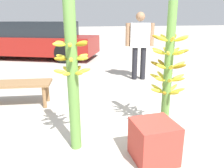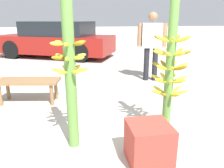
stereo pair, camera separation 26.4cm
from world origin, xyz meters
TOP-DOWN VIEW (x-y plane):
  - ground_plane at (0.00, 0.00)m, footprint 80.00×80.00m
  - banana_stalk_left at (-0.59, 0.18)m, footprint 0.39×0.39m
  - banana_stalk_center at (0.56, 0.23)m, footprint 0.45×0.45m
  - vendor_person at (1.24, 2.73)m, footprint 0.67×0.31m
  - market_bench at (-1.35, 1.71)m, footprint 1.12×0.60m
  - parked_car at (-1.17, 6.55)m, footprint 4.67×3.40m
  - produce_crate at (0.16, -0.26)m, footprint 0.42×0.42m

SIDE VIEW (x-z plane):
  - ground_plane at x=0.00m, z-range 0.00..0.00m
  - produce_crate at x=0.16m, z-range 0.00..0.42m
  - market_bench at x=-1.35m, z-range 0.14..0.55m
  - parked_car at x=-1.17m, z-range -0.02..1.31m
  - banana_stalk_left at x=-0.59m, z-range 0.04..1.63m
  - banana_stalk_center at x=0.56m, z-range 0.03..1.64m
  - vendor_person at x=1.24m, z-range 0.14..1.71m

